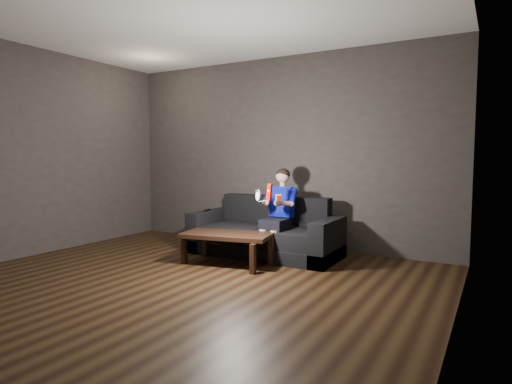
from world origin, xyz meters
The scene contains 11 objects.
floor centered at (0.00, 0.00, 0.00)m, with size 5.00×5.00×0.00m, color black.
back_wall centered at (0.00, 2.50, 1.35)m, with size 5.00×0.04×2.70m, color #383430.
left_wall centered at (-2.50, 0.00, 1.35)m, with size 0.04×5.00×2.70m, color #383430.
right_wall centered at (2.50, 0.00, 1.35)m, with size 0.04×5.00×2.70m, color #383430.
ceiling centered at (0.00, 0.00, 2.70)m, with size 5.00×5.00×0.02m, color white.
sofa centered at (0.12, 1.85, 0.25)m, with size 1.95×0.84×0.75m.
child centered at (0.34, 1.80, 0.66)m, with size 0.44×0.54×1.08m.
wii_remote_red centered at (0.42, 1.38, 0.87)m, with size 0.05×0.07×0.20m.
nunchuk_white centered at (0.27, 1.39, 0.83)m, with size 0.08×0.10×0.15m.
wii_remote_black centered at (-0.76, 1.77, 0.55)m, with size 0.06×0.14×0.03m.
coffee_table centered at (-0.02, 1.16, 0.33)m, with size 1.13×0.72×0.38m.
Camera 1 is at (2.76, -3.03, 1.28)m, focal length 30.00 mm.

